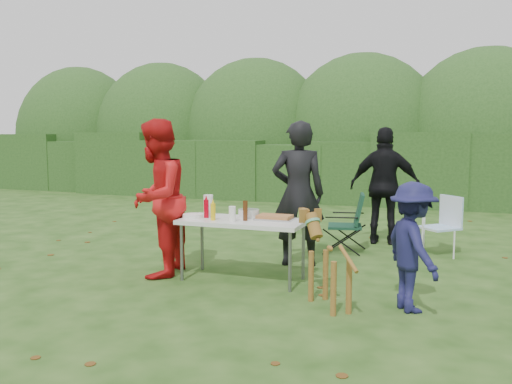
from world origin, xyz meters
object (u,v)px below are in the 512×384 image
(person_red_jacket, at_px, (157,198))
(ketchup_bottle, at_px, (206,209))
(folding_table, at_px, (243,224))
(beer_bottle, at_px, (245,211))
(person_black_puffy, at_px, (385,186))
(lawn_chair, at_px, (439,225))
(camping_chair, at_px, (345,223))
(mustard_bottle, at_px, (213,212))
(child, at_px, (413,247))
(person_cook, at_px, (298,194))
(dog, at_px, (330,263))
(paper_towel_roll, at_px, (208,205))

(person_red_jacket, height_order, ketchup_bottle, person_red_jacket)
(folding_table, bearing_deg, person_red_jacket, -171.20)
(folding_table, height_order, person_red_jacket, person_red_jacket)
(person_red_jacket, height_order, beer_bottle, person_red_jacket)
(person_black_puffy, bearing_deg, lawn_chair, 144.23)
(camping_chair, distance_m, mustard_bottle, 2.44)
(child, distance_m, beer_bottle, 2.00)
(beer_bottle, bearing_deg, ketchup_bottle, 175.53)
(person_red_jacket, distance_m, camping_chair, 2.91)
(person_black_puffy, height_order, ketchup_bottle, person_black_puffy)
(person_cook, distance_m, dog, 1.88)
(person_cook, bearing_deg, person_black_puffy, -133.92)
(beer_bottle, bearing_deg, person_black_puffy, 65.85)
(mustard_bottle, bearing_deg, folding_table, 27.39)
(ketchup_bottle, bearing_deg, folding_table, 1.92)
(person_cook, relative_size, dog, 1.97)
(person_red_jacket, bearing_deg, folding_table, 90.25)
(dog, bearing_deg, beer_bottle, 21.91)
(dog, relative_size, lawn_chair, 1.13)
(lawn_chair, distance_m, beer_bottle, 3.18)
(dog, height_order, paper_towel_roll, paper_towel_roll)
(person_red_jacket, bearing_deg, paper_towel_roll, 112.30)
(mustard_bottle, bearing_deg, camping_chair, 60.81)
(beer_bottle, bearing_deg, folding_table, 134.82)
(lawn_chair, xyz_separation_m, paper_towel_roll, (-2.71, -2.11, 0.44))
(mustard_bottle, bearing_deg, beer_bottle, 15.89)
(ketchup_bottle, distance_m, paper_towel_roll, 0.19)
(camping_chair, bearing_deg, dog, 86.39)
(person_black_puffy, relative_size, lawn_chair, 2.15)
(person_cook, xyz_separation_m, mustard_bottle, (-0.73, -1.13, -0.13))
(person_black_puffy, bearing_deg, person_cook, 58.84)
(person_cook, relative_size, person_red_jacket, 0.99)
(dog, bearing_deg, camping_chair, -33.04)
(person_cook, bearing_deg, person_red_jacket, 20.19)
(child, distance_m, lawn_chair, 2.75)
(paper_towel_roll, bearing_deg, child, -13.85)
(person_red_jacket, xyz_separation_m, lawn_chair, (3.26, 2.44, -0.54))
(dog, distance_m, ketchup_bottle, 1.84)
(beer_bottle, bearing_deg, paper_towel_roll, 159.67)
(child, relative_size, camping_chair, 1.45)
(person_black_puffy, bearing_deg, folding_table, 60.07)
(person_black_puffy, bearing_deg, person_red_jacket, 46.45)
(camping_chair, xyz_separation_m, lawn_chair, (1.32, 0.33, -0.01))
(person_black_puffy, xyz_separation_m, dog, (-0.12, -3.45, -0.47))
(folding_table, xyz_separation_m, camping_chair, (0.86, 1.94, -0.24))
(child, bearing_deg, camping_chair, -6.59)
(dog, bearing_deg, mustard_bottle, 31.41)
(ketchup_bottle, bearing_deg, beer_bottle, -4.47)
(folding_table, distance_m, person_black_puffy, 3.10)
(child, relative_size, mustard_bottle, 6.49)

